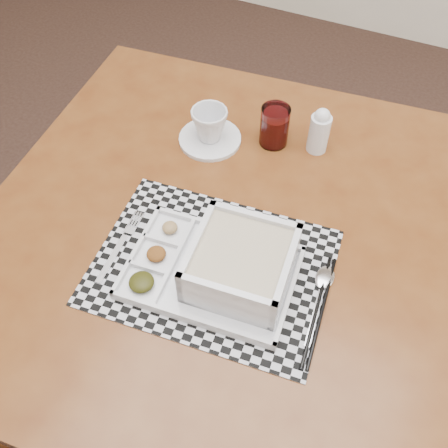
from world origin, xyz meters
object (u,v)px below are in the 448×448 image
(cup, at_px, (210,124))
(juice_glass, at_px, (274,127))
(creamer_bottle, at_px, (319,131))
(serving_tray, at_px, (232,267))
(dining_table, at_px, (229,248))

(cup, distance_m, juice_glass, 0.15)
(cup, bearing_deg, creamer_bottle, -3.60)
(serving_tray, height_order, juice_glass, serving_tray)
(cup, bearing_deg, serving_tray, -80.01)
(juice_glass, bearing_deg, serving_tray, -80.52)
(serving_tray, distance_m, juice_glass, 0.40)
(creamer_bottle, bearing_deg, dining_table, -107.18)
(serving_tray, relative_size, juice_glass, 3.42)
(juice_glass, xyz_separation_m, creamer_bottle, (0.10, 0.02, 0.01))
(cup, relative_size, creamer_bottle, 0.73)
(dining_table, xyz_separation_m, serving_tray, (0.06, -0.12, 0.12))
(serving_tray, distance_m, creamer_bottle, 0.41)
(dining_table, distance_m, creamer_bottle, 0.34)
(serving_tray, relative_size, cup, 3.94)
(juice_glass, distance_m, creamer_bottle, 0.10)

